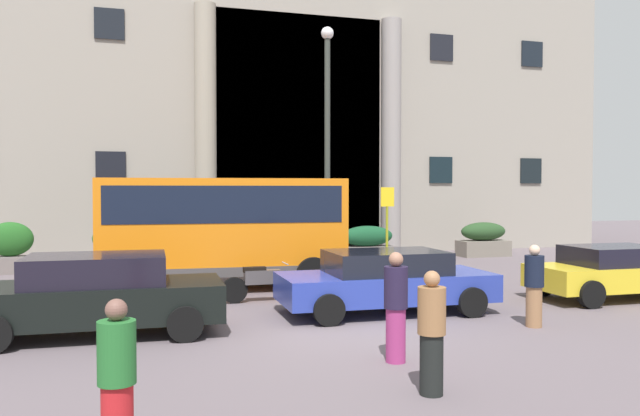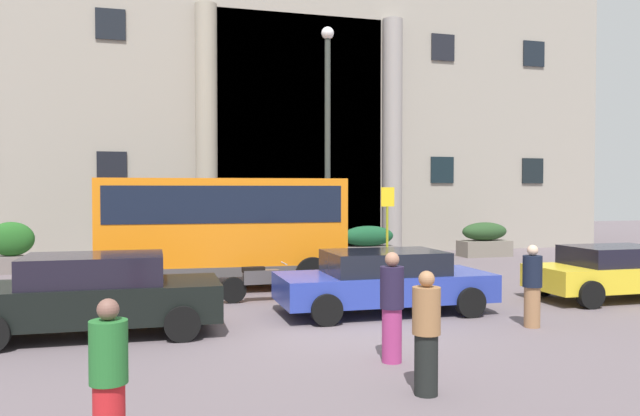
% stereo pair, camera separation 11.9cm
% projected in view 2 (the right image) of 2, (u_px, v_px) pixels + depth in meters
% --- Properties ---
extents(ground_plane, '(80.00, 64.00, 0.12)m').
position_uv_depth(ground_plane, '(337.00, 332.00, 11.83)').
color(ground_plane, '#63575C').
extents(office_building_facade, '(33.22, 9.66, 15.61)m').
position_uv_depth(office_building_facade, '(218.00, 74.00, 28.36)').
color(office_building_facade, gray).
rests_on(office_building_facade, ground_plane).
extents(orange_minibus, '(6.37, 3.07, 2.89)m').
position_uv_depth(orange_minibus, '(223.00, 223.00, 16.66)').
color(orange_minibus, orange).
rests_on(orange_minibus, ground_plane).
extents(bus_stop_sign, '(0.44, 0.08, 2.68)m').
position_uv_depth(bus_stop_sign, '(387.00, 220.00, 19.68)').
color(bus_stop_sign, '#969B1F').
rests_on(bus_stop_sign, ground_plane).
extents(hedge_planter_far_east, '(1.43, 0.73, 1.60)m').
position_uv_depth(hedge_planter_far_east, '(11.00, 248.00, 19.61)').
color(hedge_planter_far_east, slate).
rests_on(hedge_planter_far_east, ground_plane).
extents(hedge_planter_east, '(1.46, 0.75, 1.27)m').
position_uv_depth(hedge_planter_east, '(225.00, 247.00, 22.06)').
color(hedge_planter_east, '#726358').
rests_on(hedge_planter_east, ground_plane).
extents(hedge_planter_west, '(2.09, 0.78, 1.26)m').
position_uv_depth(hedge_planter_west, '(368.00, 243.00, 23.43)').
color(hedge_planter_west, '#6C615F').
rests_on(hedge_planter_west, ground_plane).
extents(hedge_planter_entrance_right, '(1.98, 0.93, 1.33)m').
position_uv_depth(hedge_planter_entrance_right, '(484.00, 240.00, 24.58)').
color(hedge_planter_entrance_right, slate).
rests_on(hedge_planter_entrance_right, ground_plane).
extents(hedge_planter_far_west, '(1.98, 0.72, 1.52)m').
position_uv_depth(hedge_planter_far_west, '(123.00, 246.00, 20.74)').
color(hedge_planter_far_west, gray).
rests_on(hedge_planter_far_west, ground_plane).
extents(parked_coupe_end, '(4.52, 2.14, 1.31)m').
position_uv_depth(parked_coupe_end, '(384.00, 280.00, 13.33)').
color(parked_coupe_end, '#283A9D').
rests_on(parked_coupe_end, ground_plane).
extents(parked_sedan_far, '(4.47, 2.12, 1.44)m').
position_uv_depth(parked_sedan_far, '(94.00, 294.00, 11.28)').
color(parked_sedan_far, black).
rests_on(parked_sedan_far, ground_plane).
extents(parked_hatchback_near, '(3.98, 2.00, 1.27)m').
position_uv_depth(parked_hatchback_near, '(614.00, 271.00, 14.96)').
color(parked_hatchback_near, gold).
rests_on(parked_hatchback_near, ground_plane).
extents(motorcycle_far_end, '(2.06, 0.73, 0.89)m').
position_uv_depth(motorcycle_far_end, '(420.00, 276.00, 15.66)').
color(motorcycle_far_end, black).
rests_on(motorcycle_far_end, ground_plane).
extents(scooter_by_planter, '(1.90, 0.55, 0.89)m').
position_uv_depth(scooter_by_planter, '(259.00, 282.00, 14.62)').
color(scooter_by_planter, black).
rests_on(scooter_by_planter, ground_plane).
extents(pedestrian_man_crossing, '(0.36, 0.36, 1.58)m').
position_uv_depth(pedestrian_man_crossing, '(426.00, 333.00, 7.98)').
color(pedestrian_man_crossing, black).
rests_on(pedestrian_man_crossing, ground_plane).
extents(pedestrian_woman_with_bag, '(0.36, 0.36, 1.67)m').
position_uv_depth(pedestrian_woman_with_bag, '(392.00, 307.00, 9.50)').
color(pedestrian_woman_with_bag, '#9D306D').
rests_on(pedestrian_woman_with_bag, ground_plane).
extents(pedestrian_woman_dark_dress, '(0.36, 0.36, 1.57)m').
position_uv_depth(pedestrian_woman_dark_dress, '(532.00, 286.00, 11.92)').
color(pedestrian_woman_dark_dress, '#926643').
rests_on(pedestrian_woman_dark_dress, ground_plane).
extents(pedestrian_child_trailing, '(0.36, 0.36, 1.58)m').
position_uv_depth(pedestrian_child_trailing, '(109.00, 382.00, 5.96)').
color(pedestrian_child_trailing, red).
rests_on(pedestrian_child_trailing, ground_plane).
extents(lamppost_plaza_centre, '(0.40, 0.40, 7.79)m').
position_uv_depth(lamppost_plaza_centre, '(328.00, 130.00, 20.16)').
color(lamppost_plaza_centre, '#363B35').
rests_on(lamppost_plaza_centre, ground_plane).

